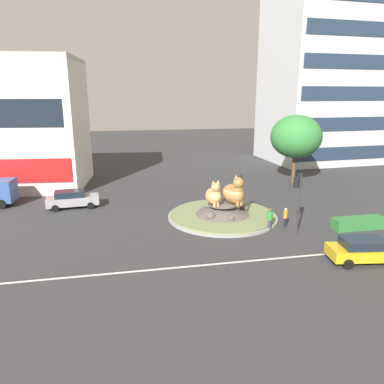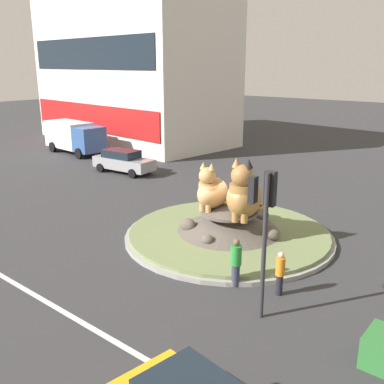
% 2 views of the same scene
% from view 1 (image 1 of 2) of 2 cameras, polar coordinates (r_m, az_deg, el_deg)
% --- Properties ---
extents(ground_plane, '(160.00, 160.00, 0.00)m').
position_cam_1_polar(ground_plane, '(31.69, 4.79, -4.00)').
color(ground_plane, '#333335').
extents(lane_centreline, '(112.00, 0.20, 0.01)m').
position_cam_1_polar(lane_centreline, '(24.19, 10.44, -10.51)').
color(lane_centreline, silver).
rests_on(lane_centreline, ground).
extents(roundabout_island, '(9.45, 9.45, 1.28)m').
position_cam_1_polar(roundabout_island, '(31.55, 4.82, -3.22)').
color(roundabout_island, gray).
rests_on(roundabout_island, ground).
extents(cat_statue_calico, '(1.49, 2.33, 2.21)m').
position_cam_1_polar(cat_statue_calico, '(30.68, 3.43, -0.53)').
color(cat_statue_calico, tan).
rests_on(cat_statue_calico, roundabout_island).
extents(cat_statue_tabby, '(2.22, 2.93, 2.69)m').
position_cam_1_polar(cat_statue_tabby, '(31.03, 6.68, -0.09)').
color(cat_statue_tabby, '#9E703D').
rests_on(cat_statue_tabby, roundabout_island).
extents(traffic_light_mast, '(0.71, 0.57, 4.67)m').
position_cam_1_polar(traffic_light_mast, '(28.14, 16.42, 0.24)').
color(traffic_light_mast, '#2D2D33').
rests_on(traffic_light_mast, ground).
extents(office_tower, '(20.44, 14.45, 25.07)m').
position_cam_1_polar(office_tower, '(62.89, 21.36, 16.17)').
color(office_tower, silver).
rests_on(office_tower, ground).
extents(clipped_hedge_strip, '(4.26, 1.20, 0.90)m').
position_cam_1_polar(clipped_hedge_strip, '(31.79, 24.75, -4.48)').
color(clipped_hedge_strip, '#2D7033').
rests_on(clipped_hedge_strip, ground).
extents(broadleaf_tree_behind_island, '(5.91, 5.91, 8.06)m').
position_cam_1_polar(broadleaf_tree_behind_island, '(44.51, 16.07, 8.36)').
color(broadleaf_tree_behind_island, brown).
rests_on(broadleaf_tree_behind_island, ground).
extents(pedestrian_orange_shirt, '(0.31, 0.31, 1.59)m').
position_cam_1_polar(pedestrian_orange_shirt, '(30.09, 14.49, -3.80)').
color(pedestrian_orange_shirt, black).
rests_on(pedestrian_orange_shirt, ground).
extents(pedestrian_green_shirt, '(0.39, 0.39, 1.79)m').
position_cam_1_polar(pedestrian_green_shirt, '(29.08, 12.16, -4.13)').
color(pedestrian_green_shirt, '#33384C').
rests_on(pedestrian_green_shirt, ground).
extents(hatchback_near_shophouse, '(4.85, 2.26, 1.66)m').
position_cam_1_polar(hatchback_near_shophouse, '(35.76, -18.36, -1.05)').
color(hatchback_near_shophouse, '#99999E').
rests_on(hatchback_near_shophouse, ground).
extents(parked_car_right, '(4.91, 2.59, 1.58)m').
position_cam_1_polar(parked_car_right, '(25.74, 25.64, -8.20)').
color(parked_car_right, gold).
rests_on(parked_car_right, ground).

